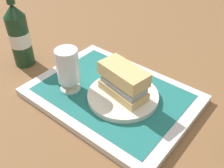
{
  "coord_description": "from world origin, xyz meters",
  "views": [
    {
      "loc": [
        -0.35,
        0.43,
        0.48
      ],
      "look_at": [
        0.0,
        0.0,
        0.05
      ],
      "focal_mm": 41.84,
      "sensor_mm": 36.0,
      "label": 1
    }
  ],
  "objects_px": {
    "sandwich": "(123,80)",
    "beer_bottle": "(19,35)",
    "plate": "(124,95)",
    "beer_glass": "(68,68)"
  },
  "relations": [
    {
      "from": "sandwich",
      "to": "plate",
      "type": "bearing_deg",
      "value": -180.0
    },
    {
      "from": "plate",
      "to": "sandwich",
      "type": "bearing_deg",
      "value": -9.94
    },
    {
      "from": "plate",
      "to": "beer_bottle",
      "type": "bearing_deg",
      "value": 7.45
    },
    {
      "from": "beer_glass",
      "to": "beer_bottle",
      "type": "bearing_deg",
      "value": -4.04
    },
    {
      "from": "beer_glass",
      "to": "beer_bottle",
      "type": "xyz_separation_m",
      "value": [
        0.23,
        -0.02,
        0.01
      ]
    },
    {
      "from": "sandwich",
      "to": "beer_bottle",
      "type": "xyz_separation_m",
      "value": [
        0.37,
        0.05,
        0.03
      ]
    },
    {
      "from": "sandwich",
      "to": "beer_bottle",
      "type": "distance_m",
      "value": 0.37
    },
    {
      "from": "sandwich",
      "to": "beer_bottle",
      "type": "relative_size",
      "value": 0.52
    },
    {
      "from": "beer_glass",
      "to": "beer_bottle",
      "type": "height_order",
      "value": "beer_bottle"
    },
    {
      "from": "plate",
      "to": "sandwich",
      "type": "height_order",
      "value": "sandwich"
    }
  ]
}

